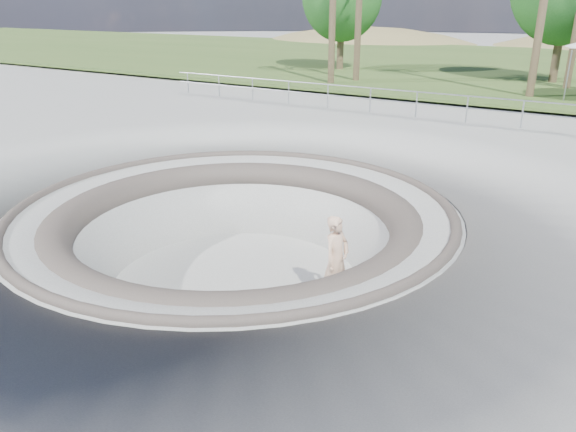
% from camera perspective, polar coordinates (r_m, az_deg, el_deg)
% --- Properties ---
extents(ground, '(180.00, 180.00, 0.00)m').
position_cam_1_polar(ground, '(13.12, -5.50, 0.82)').
color(ground, '#AEAFAA').
rests_on(ground, ground).
extents(skate_bowl, '(14.00, 14.00, 4.10)m').
position_cam_1_polar(skate_bowl, '(13.85, -5.24, -6.30)').
color(skate_bowl, '#AEAFAA').
rests_on(skate_bowl, ground).
extents(grass_strip, '(180.00, 36.00, 0.12)m').
position_cam_1_polar(grass_strip, '(44.58, 22.84, 13.84)').
color(grass_strip, '#385220').
rests_on(grass_strip, ground).
extents(safety_railing, '(25.00, 0.06, 1.03)m').
position_cam_1_polar(safety_railing, '(23.32, 12.92, 11.03)').
color(safety_railing, '#999DA1').
rests_on(safety_railing, ground).
extents(skateboard, '(0.87, 0.32, 0.09)m').
position_cam_1_polar(skateboard, '(12.87, 4.79, -8.54)').
color(skateboard, brown).
rests_on(skateboard, ground).
extents(skater, '(0.60, 0.80, 2.01)m').
position_cam_1_polar(skater, '(12.40, 4.93, -4.41)').
color(skater, '#DEB08F').
rests_on(skater, skateboard).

